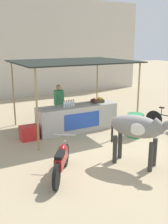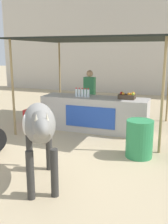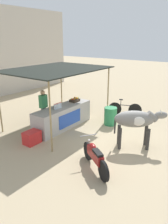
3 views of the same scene
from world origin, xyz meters
name	(u,v)px [view 1 (image 1 of 3)]	position (x,y,z in m)	size (l,w,h in m)	color
ground_plane	(110,151)	(0.00, 0.00, 0.00)	(60.00, 60.00, 0.00)	tan
building_wall_far	(22,48)	(0.00, 9.33, 2.87)	(16.00, 0.50, 5.73)	beige
stall_counter	(77,118)	(0.00, 2.20, 0.48)	(3.00, 0.82, 0.96)	#B2ADA8
stall_awning	(73,64)	(0.00, 2.50, 2.45)	(4.20, 3.20, 2.55)	black
water_bottle_row	(69,104)	(-0.35, 2.15, 1.07)	(0.43, 0.07, 0.25)	silver
fruit_crate	(98,101)	(0.90, 2.25, 1.04)	(0.44, 0.32, 0.18)	#3F3326
vendor_behind_counter	(59,105)	(-0.41, 2.95, 0.85)	(0.34, 0.22, 1.65)	#383842
cooler_box	(29,133)	(-1.88, 2.10, 0.24)	(0.60, 0.44, 0.48)	red
water_barrel	(135,125)	(1.50, 0.67, 0.40)	(0.57, 0.57, 0.81)	#2D8C51
cow	(138,128)	(0.12, -1.11, 1.03)	(1.28, 1.73, 1.44)	gray
motorcycle_parked	(62,160)	(-1.89, -0.72, 0.43)	(1.08, 1.54, 0.90)	black
bicycle_leaning	(166,121)	(2.98, 0.67, 0.35)	(0.68, 1.55, 0.85)	black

